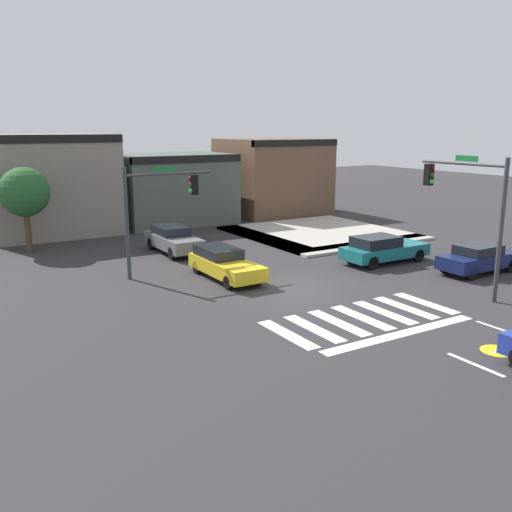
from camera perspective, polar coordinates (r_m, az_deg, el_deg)
name	(u,v)px	position (r m, az deg, el deg)	size (l,w,h in m)	color
ground_plane	(293,289)	(24.78, 3.75, -3.31)	(120.00, 120.00, 0.00)	#302D30
crosswalk_near	(362,317)	(21.43, 10.70, -6.13)	(7.29, 3.10, 0.01)	silver
bike_detector_marking	(497,351)	(19.62, 23.27, -8.82)	(1.05, 1.05, 0.01)	yellow
curb_corner_northeast	(317,234)	(37.06, 6.18, 2.21)	(10.00, 10.60, 0.15)	#B2AA9E
storefront_row	(179,182)	(42.21, -7.78, 7.43)	(25.32, 6.99, 6.48)	gray
traffic_signal_southeast	(468,199)	(25.01, 20.73, 5.42)	(0.32, 4.31, 5.79)	#383A3D
traffic_signal_northwest	(159,200)	(26.74, -9.83, 5.59)	(4.37, 0.32, 5.20)	#383A3D
car_yellow	(224,263)	(26.31, -3.22, -0.74)	(1.73, 4.66, 1.38)	gold
car_gray	(173,239)	(31.93, -8.39, 1.70)	(1.76, 4.53, 1.49)	slate
car_navy	(479,258)	(29.27, 21.64, -0.22)	(4.27, 1.72, 1.40)	#141E4C
car_teal	(383,249)	(29.95, 12.71, 0.71)	(4.75, 1.84, 1.45)	#196B70
roadside_tree	(24,193)	(34.04, -22.42, 5.97)	(2.77, 2.77, 4.78)	#4C3823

